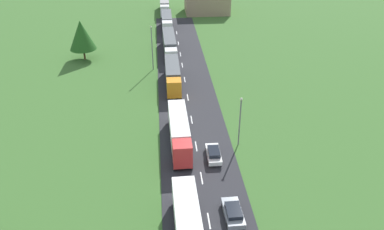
{
  "coord_description": "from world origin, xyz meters",
  "views": [
    {
      "loc": [
        -4.48,
        -13.2,
        30.63
      ],
      "look_at": [
        -0.14,
        35.95,
        2.27
      ],
      "focal_mm": 36.37,
      "sensor_mm": 36.0,
      "label": 1
    }
  ],
  "objects_px": {
    "truck_lead": "(188,227)",
    "tree_birch": "(82,35)",
    "truck_third": "(173,74)",
    "lamppost_second": "(240,119)",
    "truck_second": "(179,131)",
    "truck_sixth": "(164,5)",
    "truck_fifth": "(167,22)",
    "distant_building": "(207,1)",
    "truck_fourth": "(169,44)",
    "car_second": "(233,212)",
    "car_third": "(214,154)",
    "lamppost_third": "(152,46)"
  },
  "relations": [
    {
      "from": "truck_lead",
      "to": "tree_birch",
      "type": "height_order",
      "value": "tree_birch"
    },
    {
      "from": "truck_fifth",
      "to": "car_second",
      "type": "bearing_deg",
      "value": -85.78
    },
    {
      "from": "lamppost_second",
      "to": "distant_building",
      "type": "bearing_deg",
      "value": 86.73
    },
    {
      "from": "truck_third",
      "to": "car_second",
      "type": "xyz_separation_m",
      "value": [
        4.94,
        -33.92,
        -1.34
      ]
    },
    {
      "from": "truck_third",
      "to": "truck_sixth",
      "type": "height_order",
      "value": "truck_sixth"
    },
    {
      "from": "car_third",
      "to": "lamppost_third",
      "type": "xyz_separation_m",
      "value": [
        -7.89,
        30.64,
        4.08
      ]
    },
    {
      "from": "tree_birch",
      "to": "truck_third",
      "type": "bearing_deg",
      "value": -38.71
    },
    {
      "from": "truck_second",
      "to": "tree_birch",
      "type": "height_order",
      "value": "tree_birch"
    },
    {
      "from": "truck_lead",
      "to": "truck_fifth",
      "type": "distance_m",
      "value": 69.73
    },
    {
      "from": "car_third",
      "to": "lamppost_second",
      "type": "distance_m",
      "value": 5.93
    },
    {
      "from": "truck_third",
      "to": "truck_fourth",
      "type": "xyz_separation_m",
      "value": [
        0.05,
        16.4,
        -0.03
      ]
    },
    {
      "from": "truck_fifth",
      "to": "distant_building",
      "type": "distance_m",
      "value": 19.91
    },
    {
      "from": "tree_birch",
      "to": "distant_building",
      "type": "bearing_deg",
      "value": 48.72
    },
    {
      "from": "truck_second",
      "to": "truck_third",
      "type": "bearing_deg",
      "value": 90.17
    },
    {
      "from": "truck_third",
      "to": "truck_fifth",
      "type": "relative_size",
      "value": 0.99
    },
    {
      "from": "truck_fifth",
      "to": "lamppost_second",
      "type": "xyz_separation_m",
      "value": [
        8.2,
        -52.92,
        1.96
      ]
    },
    {
      "from": "truck_fourth",
      "to": "lamppost_third",
      "type": "distance_m",
      "value": 9.92
    },
    {
      "from": "truck_lead",
      "to": "distant_building",
      "type": "height_order",
      "value": "distant_building"
    },
    {
      "from": "truck_lead",
      "to": "lamppost_third",
      "type": "xyz_separation_m",
      "value": [
        -3.46,
        44.46,
        2.83
      ]
    },
    {
      "from": "truck_third",
      "to": "lamppost_third",
      "type": "height_order",
      "value": "lamppost_third"
    },
    {
      "from": "truck_lead",
      "to": "truck_fourth",
      "type": "height_order",
      "value": "truck_fourth"
    },
    {
      "from": "truck_second",
      "to": "lamppost_second",
      "type": "height_order",
      "value": "lamppost_second"
    },
    {
      "from": "truck_lead",
      "to": "lamppost_third",
      "type": "bearing_deg",
      "value": 94.45
    },
    {
      "from": "truck_fifth",
      "to": "car_third",
      "type": "relative_size",
      "value": 2.87
    },
    {
      "from": "truck_fourth",
      "to": "truck_fifth",
      "type": "bearing_deg",
      "value": 90.15
    },
    {
      "from": "truck_fifth",
      "to": "truck_third",
      "type": "bearing_deg",
      "value": -90.01
    },
    {
      "from": "car_third",
      "to": "truck_fifth",
      "type": "bearing_deg",
      "value": 94.4
    },
    {
      "from": "car_second",
      "to": "car_third",
      "type": "bearing_deg",
      "value": 93.31
    },
    {
      "from": "car_third",
      "to": "truck_fourth",
      "type": "bearing_deg",
      "value": 96.17
    },
    {
      "from": "truck_fourth",
      "to": "car_second",
      "type": "xyz_separation_m",
      "value": [
        4.89,
        -50.32,
        -1.31
      ]
    },
    {
      "from": "truck_fifth",
      "to": "truck_sixth",
      "type": "bearing_deg",
      "value": 90.55
    },
    {
      "from": "truck_second",
      "to": "lamppost_second",
      "type": "xyz_separation_m",
      "value": [
        8.15,
        -0.94,
        2.0
      ]
    },
    {
      "from": "truck_lead",
      "to": "truck_sixth",
      "type": "relative_size",
      "value": 0.9
    },
    {
      "from": "truck_third",
      "to": "truck_fourth",
      "type": "bearing_deg",
      "value": 89.84
    },
    {
      "from": "car_second",
      "to": "tree_birch",
      "type": "relative_size",
      "value": 0.54
    },
    {
      "from": "truck_second",
      "to": "truck_third",
      "type": "xyz_separation_m",
      "value": [
        -0.06,
        19.12,
        0.01
      ]
    },
    {
      "from": "car_second",
      "to": "truck_fourth",
      "type": "bearing_deg",
      "value": 95.55
    },
    {
      "from": "truck_third",
      "to": "lamppost_second",
      "type": "height_order",
      "value": "lamppost_second"
    },
    {
      "from": "truck_second",
      "to": "truck_third",
      "type": "relative_size",
      "value": 1.03
    },
    {
      "from": "truck_lead",
      "to": "lamppost_second",
      "type": "height_order",
      "value": "lamppost_second"
    },
    {
      "from": "truck_fourth",
      "to": "lamppost_second",
      "type": "relative_size",
      "value": 2.02
    },
    {
      "from": "truck_third",
      "to": "lamppost_second",
      "type": "xyz_separation_m",
      "value": [
        8.2,
        -20.06,
        1.99
      ]
    },
    {
      "from": "truck_lead",
      "to": "truck_third",
      "type": "relative_size",
      "value": 1.0
    },
    {
      "from": "tree_birch",
      "to": "truck_second",
      "type": "bearing_deg",
      "value": -61.76
    },
    {
      "from": "truck_lead",
      "to": "truck_sixth",
      "type": "distance_m",
      "value": 86.35
    },
    {
      "from": "truck_lead",
      "to": "distant_building",
      "type": "xyz_separation_m",
      "value": [
        12.25,
        85.48,
        1.15
      ]
    },
    {
      "from": "truck_second",
      "to": "tree_birch",
      "type": "distance_m",
      "value": 38.14
    },
    {
      "from": "car_third",
      "to": "lamppost_third",
      "type": "relative_size",
      "value": 0.5
    },
    {
      "from": "lamppost_third",
      "to": "lamppost_second",
      "type": "bearing_deg",
      "value": -66.91
    },
    {
      "from": "car_third",
      "to": "tree_birch",
      "type": "xyz_separation_m",
      "value": [
        -22.24,
        37.42,
        4.43
      ]
    }
  ]
}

